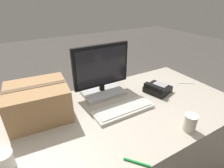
# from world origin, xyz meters

# --- Properties ---
(office_desk) EXTENTS (1.80, 0.90, 0.74)m
(office_desk) POSITION_xyz_m (0.00, 0.00, 0.37)
(office_desk) COLOR #A89E8E
(office_desk) RESTS_ON ground_plane
(monitor) EXTENTS (0.46, 0.26, 0.41)m
(monitor) POSITION_xyz_m (0.01, 0.29, 0.90)
(monitor) COLOR #B7B7B7
(monitor) RESTS_ON office_desk
(keyboard) EXTENTS (0.44, 0.16, 0.03)m
(keyboard) POSITION_xyz_m (0.03, -0.01, 0.75)
(keyboard) COLOR beige
(keyboard) RESTS_ON office_desk
(desk_phone) EXTENTS (0.22, 0.23, 0.08)m
(desk_phone) POSITION_xyz_m (0.42, 0.08, 0.77)
(desk_phone) COLOR black
(desk_phone) RESTS_ON office_desk
(paper_cup_left) EXTENTS (0.08, 0.08, 0.09)m
(paper_cup_left) POSITION_xyz_m (-0.70, -0.11, 0.79)
(paper_cup_left) COLOR white
(paper_cup_left) RESTS_ON office_desk
(paper_cup_right) EXTENTS (0.08, 0.08, 0.11)m
(paper_cup_right) POSITION_xyz_m (0.26, -0.36, 0.79)
(paper_cup_right) COLOR beige
(paper_cup_right) RESTS_ON office_desk
(spoon) EXTENTS (0.13, 0.11, 0.00)m
(spoon) POSITION_xyz_m (0.74, 0.08, 0.74)
(spoon) COLOR #B2B2B7
(spoon) RESTS_ON office_desk
(cardboard_box) EXTENTS (0.40, 0.36, 0.23)m
(cardboard_box) POSITION_xyz_m (-0.49, 0.23, 0.85)
(cardboard_box) COLOR #9E754C
(cardboard_box) RESTS_ON office_desk
(pen_marker) EXTENTS (0.10, 0.11, 0.01)m
(pen_marker) POSITION_xyz_m (-0.15, -0.40, 0.75)
(pen_marker) COLOR #198C33
(pen_marker) RESTS_ON office_desk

